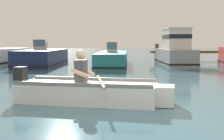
# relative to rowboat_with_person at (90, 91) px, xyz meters

# --- Properties ---
(ground_plane) EXTENTS (120.00, 120.00, 0.00)m
(ground_plane) POSITION_rel_rowboat_with_person_xyz_m (0.89, -1.35, -0.25)
(ground_plane) COLOR #386070
(rowboat_with_person) EXTENTS (3.72, 2.01, 1.19)m
(rowboat_with_person) POSITION_rel_rowboat_with_person_xyz_m (0.00, 0.00, 0.00)
(rowboat_with_person) COLOR white
(rowboat_with_person) RESTS_ON ground
(moored_boat_navy) EXTENTS (2.02, 5.65, 1.50)m
(moored_boat_navy) POSITION_rel_rowboat_with_person_xyz_m (-3.92, 10.49, 0.19)
(moored_boat_navy) COLOR #19234C
(moored_boat_navy) RESTS_ON ground
(moored_boat_teal) EXTENTS (1.78, 6.74, 1.36)m
(moored_boat_teal) POSITION_rel_rowboat_with_person_xyz_m (0.11, 10.78, 0.12)
(moored_boat_teal) COLOR #1E727A
(moored_boat_teal) RESTS_ON ground
(moored_boat_grey) EXTENTS (1.94, 5.16, 2.20)m
(moored_boat_grey) POSITION_rel_rowboat_with_person_xyz_m (3.86, 11.69, 0.56)
(moored_boat_grey) COLOR gray
(moored_boat_grey) RESTS_ON ground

